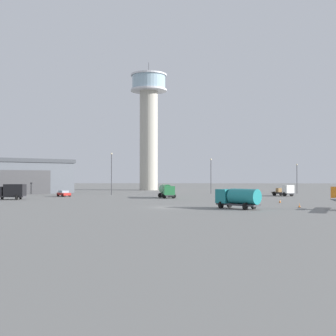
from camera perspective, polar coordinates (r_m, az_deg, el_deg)
name	(u,v)px	position (r m, az deg, el deg)	size (l,w,h in m)	color
ground_plane	(167,207)	(63.96, -0.09, -5.28)	(400.00, 400.00, 0.00)	slate
control_tower	(149,119)	(141.16, -2.59, 6.55)	(11.83, 11.83, 42.00)	#B2AD9E
hangar	(5,176)	(121.18, -20.87, -1.02)	(35.42, 34.80, 9.17)	#4C5159
truck_box_black	(11,191)	(90.10, -20.24, -2.91)	(5.77, 3.10, 3.05)	#38383D
truck_fuel_tanker_teal	(238,197)	(61.86, 9.36, -3.88)	(6.28, 6.09, 2.90)	#38383D
truck_fuel_tanker_green	(166,190)	(90.95, -0.21, -3.00)	(4.02, 6.96, 2.86)	#38383D
truck_flatbed_white	(285,191)	(102.40, 15.36, -2.95)	(4.58, 5.97, 2.58)	#38383D
car_red	(64,193)	(99.57, -13.74, -3.30)	(3.91, 4.29, 1.37)	red
light_post_west	(111,170)	(106.43, -7.55, -0.30)	(0.44, 0.44, 10.41)	#38383D
light_post_east	(297,176)	(117.77, 16.83, -0.98)	(0.44, 0.44, 7.89)	#38383D
light_post_north	(211,173)	(113.13, 5.75, -0.65)	(0.44, 0.44, 9.26)	#38383D
traffic_cone_near_left	(299,205)	(66.63, 17.14, -4.79)	(0.36, 0.36, 0.66)	black
traffic_cone_near_right	(280,201)	(77.07, 14.72, -4.28)	(0.36, 0.36, 0.65)	black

